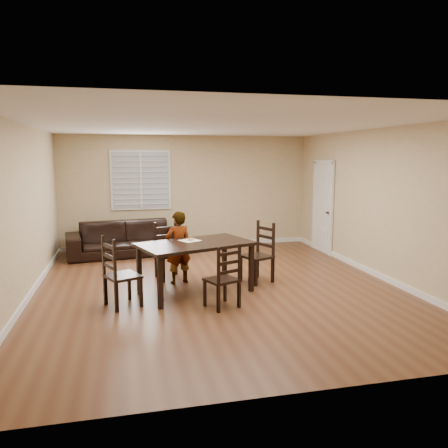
{
  "coord_description": "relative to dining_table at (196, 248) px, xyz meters",
  "views": [
    {
      "loc": [
        -1.49,
        -7.04,
        2.18
      ],
      "look_at": [
        0.23,
        0.48,
        1.0
      ],
      "focal_mm": 35.0,
      "sensor_mm": 36.0,
      "label": 1
    }
  ],
  "objects": [
    {
      "name": "sofa",
      "position": [
        -1.07,
        3.07,
        -0.37
      ],
      "size": [
        2.69,
        1.35,
        0.75
      ],
      "primitive_type": "imported",
      "rotation": [
        0.0,
        0.0,
        0.14
      ],
      "color": "black",
      "rests_on": "ground"
    },
    {
      "name": "chair_far",
      "position": [
        0.31,
        -0.87,
        -0.31
      ],
      "size": [
        0.55,
        0.54,
        0.95
      ],
      "rotation": [
        0.0,
        0.0,
        3.55
      ],
      "color": "black",
      "rests_on": "ground"
    },
    {
      "name": "room",
      "position": [
        0.44,
        0.43,
        1.06
      ],
      "size": [
        6.04,
        7.04,
        2.72
      ],
      "color": "#D1BA8D",
      "rests_on": "ground"
    },
    {
      "name": "napkin",
      "position": [
        -0.06,
        0.19,
        0.09
      ],
      "size": [
        0.39,
        0.39,
        0.0
      ],
      "primitive_type": "cube",
      "rotation": [
        0.0,
        0.0,
        0.51
      ],
      "color": "beige",
      "rests_on": "dining_table"
    },
    {
      "name": "dining_table",
      "position": [
        0.0,
        0.0,
        0.0
      ],
      "size": [
        1.99,
        1.51,
        0.83
      ],
      "rotation": [
        0.0,
        0.0,
        0.33
      ],
      "color": "black",
      "rests_on": "ground"
    },
    {
      "name": "chair_near",
      "position": [
        -0.36,
        1.06,
        -0.28
      ],
      "size": [
        0.56,
        0.54,
        1.02
      ],
      "rotation": [
        0.0,
        0.0,
        0.29
      ],
      "color": "black",
      "rests_on": "ground"
    },
    {
      "name": "ground",
      "position": [
        0.41,
        0.25,
        -0.74
      ],
      "size": [
        7.0,
        7.0,
        0.0
      ],
      "primitive_type": "plane",
      "color": "brown",
      "rests_on": "ground"
    },
    {
      "name": "chair_right",
      "position": [
        1.27,
        0.44,
        -0.26
      ],
      "size": [
        0.6,
        0.61,
        1.06
      ],
      "rotation": [
        0.0,
        0.0,
        -1.16
      ],
      "color": "black",
      "rests_on": "ground"
    },
    {
      "name": "chair_left",
      "position": [
        -1.27,
        -0.44,
        -0.26
      ],
      "size": [
        0.6,
        0.61,
        1.05
      ],
      "rotation": [
        0.0,
        0.0,
        1.99
      ],
      "color": "black",
      "rests_on": "ground"
    },
    {
      "name": "donut",
      "position": [
        -0.04,
        0.2,
        0.11
      ],
      "size": [
        0.11,
        0.11,
        0.04
      ],
      "color": "#BF8B44",
      "rests_on": "napkin"
    },
    {
      "name": "child",
      "position": [
        -0.21,
        0.61,
        -0.11
      ],
      "size": [
        0.53,
        0.42,
        1.27
      ],
      "primitive_type": "imported",
      "rotation": [
        0.0,
        0.0,
        3.43
      ],
      "color": "gray",
      "rests_on": "ground"
    }
  ]
}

